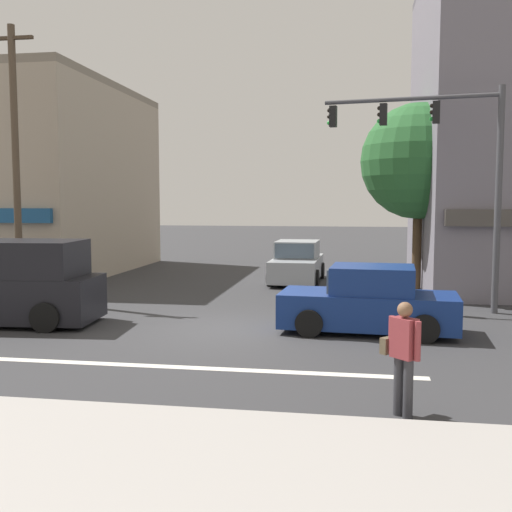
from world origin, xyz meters
TOP-DOWN VIEW (x-y plane):
  - ground_plane at (0.00, 0.00)m, footprint 120.00×120.00m
  - lane_marking_stripe at (0.00, -3.50)m, footprint 9.00×0.24m
  - sidewalk_curb at (0.00, -8.50)m, footprint 40.00×5.00m
  - street_tree at (5.36, 7.55)m, footprint 4.02×4.02m
  - utility_pole_near_left at (-7.20, 3.18)m, footprint 1.40×0.22m
  - traffic_light_mast at (5.74, 3.34)m, footprint 4.85×0.86m
  - sedan_crossing_leftbound at (3.52, 0.13)m, footprint 4.21×2.10m
  - sedan_waiting_far at (1.04, 8.69)m, footprint 1.96×4.14m
  - van_approaching_near at (-5.40, -0.30)m, footprint 4.72×2.29m
  - pedestrian_foreground_with_bag at (3.86, -5.44)m, footprint 0.55×0.62m

SIDE VIEW (x-z plane):
  - ground_plane at x=0.00m, z-range 0.00..0.00m
  - lane_marking_stripe at x=0.00m, z-range 0.00..0.01m
  - sidewalk_curb at x=0.00m, z-range 0.00..0.16m
  - sedan_crossing_leftbound at x=3.52m, z-range -0.08..1.50m
  - sedan_waiting_far at x=1.04m, z-range -0.08..1.50m
  - pedestrian_foreground_with_bag at x=3.86m, z-range 0.12..1.79m
  - van_approaching_near at x=-5.40m, z-range -0.05..2.06m
  - traffic_light_mast at x=5.74m, z-range 1.20..7.40m
  - utility_pole_near_left at x=-7.20m, z-range 0.15..8.58m
  - street_tree at x=5.36m, z-range 1.22..7.70m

